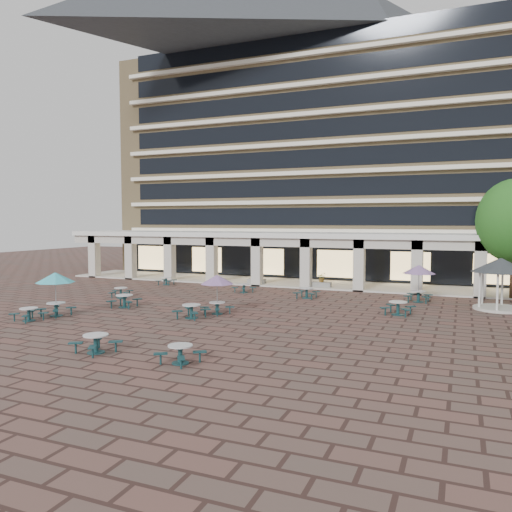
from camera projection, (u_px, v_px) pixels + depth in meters
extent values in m
plane|color=brown|center=(210.00, 313.00, 29.19)|extent=(120.00, 120.00, 0.00)
cube|color=tan|center=(324.00, 167.00, 51.92)|extent=(40.00, 15.00, 22.00)
cube|color=silver|center=(301.00, 231.00, 45.23)|extent=(36.80, 0.50, 0.35)
cube|color=black|center=(302.00, 216.00, 45.36)|extent=(35.20, 0.05, 1.60)
cube|color=silver|center=(301.00, 202.00, 45.05)|extent=(36.80, 0.50, 0.35)
cube|color=black|center=(302.00, 188.00, 45.17)|extent=(35.20, 0.05, 1.60)
cube|color=silver|center=(301.00, 173.00, 44.87)|extent=(36.80, 0.50, 0.35)
cube|color=black|center=(302.00, 159.00, 44.99)|extent=(35.20, 0.05, 1.60)
cube|color=silver|center=(302.00, 144.00, 44.69)|extent=(36.80, 0.50, 0.35)
cube|color=black|center=(302.00, 129.00, 44.81)|extent=(35.20, 0.05, 1.60)
cube|color=silver|center=(302.00, 114.00, 44.51)|extent=(36.80, 0.50, 0.35)
cube|color=black|center=(303.00, 100.00, 44.63)|extent=(35.20, 0.05, 1.60)
cube|color=silver|center=(302.00, 84.00, 44.33)|extent=(36.80, 0.50, 0.35)
cube|color=black|center=(303.00, 70.00, 44.45)|extent=(35.20, 0.05, 1.60)
cube|color=silver|center=(302.00, 55.00, 44.15)|extent=(36.80, 0.50, 0.35)
cube|color=black|center=(303.00, 40.00, 44.27)|extent=(35.20, 0.05, 1.60)
cube|color=white|center=(291.00, 235.00, 42.72)|extent=(42.00, 6.60, 0.40)
cube|color=beige|center=(280.00, 241.00, 40.13)|extent=(42.00, 0.30, 0.90)
cube|color=black|center=(301.00, 260.00, 45.38)|extent=(38.00, 0.15, 3.20)
cube|color=beige|center=(291.00, 283.00, 43.01)|extent=(42.00, 6.00, 0.12)
cube|color=beige|center=(94.00, 256.00, 47.74)|extent=(0.80, 0.80, 4.00)
cube|color=beige|center=(131.00, 258.00, 46.13)|extent=(0.80, 0.80, 4.00)
cube|color=beige|center=(170.00, 259.00, 44.51)|extent=(0.80, 0.80, 4.00)
cube|color=beige|center=(212.00, 260.00, 42.90)|extent=(0.80, 0.80, 4.00)
cube|color=beige|center=(257.00, 262.00, 41.29)|extent=(0.80, 0.80, 4.00)
cube|color=beige|center=(306.00, 263.00, 39.67)|extent=(0.80, 0.80, 4.00)
cube|color=beige|center=(359.00, 265.00, 38.06)|extent=(0.80, 0.80, 4.00)
cube|color=beige|center=(417.00, 267.00, 36.44)|extent=(0.80, 0.80, 4.00)
cube|color=beige|center=(480.00, 269.00, 34.83)|extent=(0.80, 0.80, 4.00)
cube|color=#FFD88C|center=(152.00, 258.00, 51.37)|extent=(3.20, 0.08, 2.40)
cube|color=#FFD88C|center=(207.00, 260.00, 48.92)|extent=(3.20, 0.08, 2.40)
cube|color=#FFD88C|center=(267.00, 262.00, 46.48)|extent=(3.20, 0.08, 2.40)
cube|color=#FFD88C|center=(335.00, 264.00, 44.03)|extent=(3.20, 0.08, 2.40)
cube|color=#FFD88C|center=(410.00, 266.00, 41.58)|extent=(3.20, 0.08, 2.40)
cube|color=#FFD88C|center=(495.00, 269.00, 39.13)|extent=(3.20, 0.08, 2.40)
cylinder|color=#153C3F|center=(29.00, 321.00, 26.82)|extent=(0.66, 0.66, 0.04)
cylinder|color=#153C3F|center=(29.00, 315.00, 26.80)|extent=(0.17, 0.17, 0.62)
cylinder|color=silver|center=(29.00, 308.00, 26.77)|extent=(0.94, 0.94, 0.05)
cube|color=#153C3F|center=(43.00, 313.00, 26.94)|extent=(0.57, 0.50, 0.05)
cylinder|color=#153C3F|center=(43.00, 317.00, 26.95)|extent=(0.07, 0.07, 0.39)
cube|color=#153C3F|center=(32.00, 311.00, 27.51)|extent=(0.50, 0.57, 0.05)
cylinder|color=#153C3F|center=(32.00, 315.00, 27.52)|extent=(0.07, 0.07, 0.39)
cube|color=#153C3F|center=(14.00, 314.00, 26.65)|extent=(0.57, 0.50, 0.05)
cylinder|color=#153C3F|center=(14.00, 318.00, 26.67)|extent=(0.07, 0.07, 0.39)
cube|color=#153C3F|center=(25.00, 316.00, 26.08)|extent=(0.50, 0.57, 0.05)
cylinder|color=#153C3F|center=(25.00, 320.00, 26.09)|extent=(0.07, 0.07, 0.39)
cylinder|color=#153C3F|center=(96.00, 352.00, 20.30)|extent=(0.71, 0.71, 0.04)
cylinder|color=#153C3F|center=(96.00, 345.00, 20.28)|extent=(0.18, 0.18, 0.67)
cylinder|color=silver|center=(96.00, 335.00, 20.25)|extent=(1.01, 1.01, 0.05)
cube|color=#153C3F|center=(116.00, 341.00, 20.40)|extent=(0.62, 0.53, 0.05)
cylinder|color=#153C3F|center=(116.00, 347.00, 20.41)|extent=(0.08, 0.08, 0.42)
cube|color=#153C3F|center=(99.00, 338.00, 21.05)|extent=(0.53, 0.62, 0.05)
cylinder|color=#153C3F|center=(99.00, 343.00, 21.06)|extent=(0.08, 0.08, 0.42)
cube|color=#153C3F|center=(76.00, 343.00, 20.15)|extent=(0.62, 0.53, 0.05)
cylinder|color=#153C3F|center=(76.00, 348.00, 20.17)|extent=(0.08, 0.08, 0.42)
cube|color=#153C3F|center=(93.00, 347.00, 19.50)|extent=(0.53, 0.62, 0.05)
cylinder|color=#153C3F|center=(93.00, 353.00, 19.52)|extent=(0.08, 0.08, 0.42)
cylinder|color=#153C3F|center=(180.00, 363.00, 18.79)|extent=(0.66, 0.66, 0.04)
cylinder|color=#153C3F|center=(180.00, 355.00, 18.77)|extent=(0.17, 0.17, 0.62)
cylinder|color=silver|center=(180.00, 346.00, 18.75)|extent=(0.94, 0.94, 0.05)
cube|color=#153C3F|center=(200.00, 352.00, 18.90)|extent=(0.57, 0.50, 0.05)
cylinder|color=#153C3F|center=(200.00, 357.00, 18.92)|extent=(0.07, 0.07, 0.39)
cube|color=#153C3F|center=(180.00, 348.00, 19.48)|extent=(0.50, 0.57, 0.05)
cylinder|color=#153C3F|center=(180.00, 353.00, 19.50)|extent=(0.07, 0.07, 0.39)
cube|color=#153C3F|center=(161.00, 354.00, 18.63)|extent=(0.57, 0.50, 0.05)
cylinder|color=#153C3F|center=(161.00, 359.00, 18.65)|extent=(0.07, 0.07, 0.39)
cube|color=#153C3F|center=(181.00, 358.00, 18.05)|extent=(0.50, 0.57, 0.05)
cylinder|color=#153C3F|center=(181.00, 364.00, 18.06)|extent=(0.07, 0.07, 0.39)
cylinder|color=#153C3F|center=(56.00, 316.00, 28.20)|extent=(0.71, 0.71, 0.04)
cylinder|color=#153C3F|center=(56.00, 310.00, 28.18)|extent=(0.18, 0.18, 0.67)
cylinder|color=silver|center=(56.00, 303.00, 28.15)|extent=(1.02, 1.02, 0.05)
cube|color=#153C3F|center=(71.00, 307.00, 28.43)|extent=(0.61, 0.59, 0.05)
cylinder|color=#153C3F|center=(71.00, 311.00, 28.45)|extent=(0.08, 0.08, 0.43)
cube|color=#153C3F|center=(57.00, 306.00, 28.91)|extent=(0.59, 0.61, 0.05)
cylinder|color=#153C3F|center=(57.00, 310.00, 28.93)|extent=(0.08, 0.08, 0.43)
cube|color=#153C3F|center=(41.00, 309.00, 27.90)|extent=(0.61, 0.59, 0.05)
cylinder|color=#153C3F|center=(41.00, 313.00, 27.92)|extent=(0.08, 0.08, 0.43)
cube|color=#153C3F|center=(56.00, 311.00, 27.42)|extent=(0.59, 0.61, 0.05)
cylinder|color=#153C3F|center=(56.00, 315.00, 27.44)|extent=(0.08, 0.08, 0.43)
cylinder|color=gray|center=(56.00, 295.00, 28.11)|extent=(0.05, 0.05, 2.44)
cone|color=#3DBBCD|center=(55.00, 278.00, 28.05)|extent=(2.13, 2.13, 0.56)
cylinder|color=#153C3F|center=(125.00, 307.00, 31.02)|extent=(0.73, 0.73, 0.04)
cylinder|color=#153C3F|center=(124.00, 302.00, 31.00)|extent=(0.19, 0.19, 0.69)
cylinder|color=silver|center=(124.00, 295.00, 30.97)|extent=(1.04, 1.04, 0.05)
cube|color=#153C3F|center=(137.00, 299.00, 31.42)|extent=(0.57, 0.64, 0.05)
cylinder|color=#153C3F|center=(137.00, 303.00, 31.44)|extent=(0.08, 0.08, 0.44)
cube|color=#153C3F|center=(120.00, 298.00, 31.67)|extent=(0.64, 0.57, 0.05)
cylinder|color=#153C3F|center=(121.00, 302.00, 31.69)|extent=(0.08, 0.08, 0.44)
cube|color=#153C3F|center=(111.00, 301.00, 30.55)|extent=(0.57, 0.64, 0.05)
cylinder|color=#153C3F|center=(111.00, 305.00, 30.57)|extent=(0.08, 0.08, 0.44)
cube|color=#153C3F|center=(129.00, 302.00, 30.30)|extent=(0.64, 0.57, 0.05)
cylinder|color=#153C3F|center=(129.00, 306.00, 30.32)|extent=(0.08, 0.08, 0.44)
cylinder|color=#153C3F|center=(217.00, 314.00, 28.79)|extent=(0.65, 0.65, 0.04)
cylinder|color=#153C3F|center=(217.00, 309.00, 28.77)|extent=(0.17, 0.17, 0.61)
cylinder|color=silver|center=(217.00, 302.00, 28.74)|extent=(0.93, 0.93, 0.05)
cube|color=#153C3F|center=(230.00, 307.00, 28.82)|extent=(0.58, 0.46, 0.05)
cylinder|color=#153C3F|center=(230.00, 311.00, 28.83)|extent=(0.07, 0.07, 0.39)
cube|color=#153C3F|center=(217.00, 305.00, 29.48)|extent=(0.46, 0.58, 0.05)
cylinder|color=#153C3F|center=(217.00, 309.00, 29.50)|extent=(0.07, 0.07, 0.39)
cube|color=#153C3F|center=(205.00, 307.00, 28.71)|extent=(0.58, 0.46, 0.05)
cylinder|color=#153C3F|center=(205.00, 311.00, 28.72)|extent=(0.07, 0.07, 0.39)
cube|color=#153C3F|center=(217.00, 309.00, 28.04)|extent=(0.46, 0.58, 0.05)
cylinder|color=#153C3F|center=(217.00, 313.00, 28.05)|extent=(0.07, 0.07, 0.39)
cylinder|color=gray|center=(217.00, 295.00, 28.71)|extent=(0.05, 0.05, 2.24)
cone|color=#8C65A1|center=(217.00, 280.00, 28.65)|extent=(1.96, 1.96, 0.51)
cylinder|color=#153C3F|center=(398.00, 314.00, 28.54)|extent=(0.72, 0.72, 0.04)
cylinder|color=#153C3F|center=(398.00, 309.00, 28.52)|extent=(0.18, 0.18, 0.68)
cylinder|color=silver|center=(398.00, 302.00, 28.49)|extent=(1.03, 1.03, 0.05)
cube|color=#153C3F|center=(410.00, 306.00, 28.71)|extent=(0.62, 0.57, 0.05)
cylinder|color=#153C3F|center=(410.00, 311.00, 28.73)|extent=(0.08, 0.08, 0.43)
cube|color=#153C3F|center=(391.00, 305.00, 29.29)|extent=(0.57, 0.62, 0.05)
cylinder|color=#153C3F|center=(391.00, 309.00, 29.30)|extent=(0.08, 0.08, 0.43)
cube|color=#153C3F|center=(385.00, 308.00, 28.32)|extent=(0.62, 0.57, 0.05)
cylinder|color=#153C3F|center=(385.00, 312.00, 28.33)|extent=(0.08, 0.08, 0.43)
cube|color=#153C3F|center=(405.00, 309.00, 27.74)|extent=(0.57, 0.62, 0.05)
cylinder|color=#153C3F|center=(405.00, 314.00, 27.76)|extent=(0.08, 0.08, 0.43)
cylinder|color=#153C3F|center=(121.00, 297.00, 35.15)|extent=(0.64, 0.64, 0.04)
cylinder|color=#153C3F|center=(121.00, 293.00, 35.13)|extent=(0.16, 0.16, 0.60)
cylinder|color=silver|center=(121.00, 288.00, 35.10)|extent=(0.91, 0.91, 0.05)
cube|color=#153C3F|center=(129.00, 291.00, 35.63)|extent=(0.41, 0.56, 0.05)
cylinder|color=#153C3F|center=(129.00, 294.00, 35.65)|extent=(0.07, 0.07, 0.38)
cube|color=#153C3F|center=(115.00, 291.00, 35.60)|extent=(0.56, 0.41, 0.05)
cylinder|color=#153C3F|center=(115.00, 294.00, 35.62)|extent=(0.07, 0.07, 0.38)
cube|color=#153C3F|center=(112.00, 293.00, 34.60)|extent=(0.41, 0.56, 0.05)
cylinder|color=#153C3F|center=(112.00, 296.00, 34.62)|extent=(0.07, 0.07, 0.38)
cube|color=#153C3F|center=(126.00, 293.00, 34.64)|extent=(0.56, 0.41, 0.05)
cylinder|color=#153C3F|center=(126.00, 296.00, 34.65)|extent=(0.07, 0.07, 0.38)
cylinder|color=#153C3F|center=(192.00, 318.00, 27.55)|extent=(0.71, 0.71, 0.04)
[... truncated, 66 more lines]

